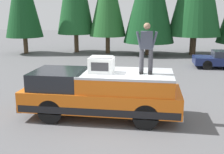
% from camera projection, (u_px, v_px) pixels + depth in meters
% --- Properties ---
extents(ground_plane, '(90.00, 90.00, 0.00)m').
position_uv_depth(ground_plane, '(117.00, 121.00, 9.54)').
color(ground_plane, '#565659').
extents(pickup_truck, '(2.01, 5.54, 1.65)m').
position_uv_depth(pickup_truck, '(102.00, 93.00, 9.75)').
color(pickup_truck, orange).
rests_on(pickup_truck, ground).
extents(compressor_unit, '(0.65, 0.84, 0.56)m').
position_uv_depth(compressor_unit, '(101.00, 65.00, 9.39)').
color(compressor_unit, silver).
rests_on(compressor_unit, pickup_truck).
extents(person_on_truck_bed, '(0.29, 0.72, 1.69)m').
position_uv_depth(person_on_truck_bed, '(146.00, 47.00, 9.06)').
color(person_on_truck_bed, '#333338').
rests_on(person_on_truck_bed, pickup_truck).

